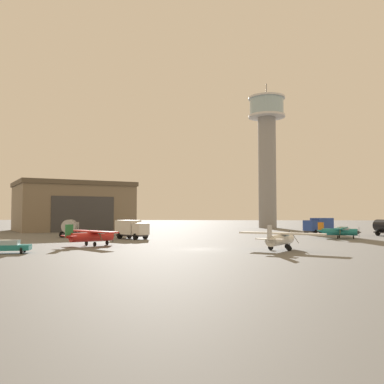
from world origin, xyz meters
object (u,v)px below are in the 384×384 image
at_px(car_teal, 8,246).
at_px(airplane_white, 280,238).
at_px(airplane_red, 91,236).
at_px(truck_box_blue, 319,225).
at_px(truck_fuel_tanker_silver, 70,227).
at_px(truck_box_white, 131,229).
at_px(control_tower, 267,146).
at_px(airplane_teal, 339,231).

bearing_deg(car_teal, airplane_white, -3.65).
height_order(airplane_red, truck_box_blue, truck_box_blue).
bearing_deg(airplane_white, airplane_red, 105.75).
xyz_separation_m(airplane_white, truck_fuel_tanker_silver, (-32.97, 23.26, 0.34)).
relative_size(airplane_white, truck_box_white, 1.55).
height_order(control_tower, truck_fuel_tanker_silver, control_tower).
bearing_deg(airplane_red, control_tower, 18.26).
bearing_deg(airplane_teal, truck_box_white, -151.23).
height_order(airplane_white, car_teal, airplane_white).
height_order(airplane_teal, truck_box_blue, truck_box_blue).
height_order(truck_box_blue, truck_box_white, truck_box_blue).
bearing_deg(car_teal, control_tower, 51.24).
xyz_separation_m(airplane_white, airplane_teal, (12.40, 22.69, -0.12)).
xyz_separation_m(airplane_teal, airplane_red, (-35.32, -18.18, 0.07)).
bearing_deg(truck_box_white, airplane_red, -63.67).
relative_size(control_tower, truck_box_blue, 6.50).
bearing_deg(control_tower, car_teal, -113.65).
xyz_separation_m(airplane_teal, car_teal, (-40.64, -28.42, -0.48)).
distance_m(airplane_teal, truck_box_blue, 13.46).
bearing_deg(airplane_teal, airplane_white, -96.85).
bearing_deg(car_teal, airplane_red, 47.47).
distance_m(airplane_teal, car_teal, 49.59).
distance_m(control_tower, truck_box_blue, 42.33).
height_order(control_tower, airplane_red, control_tower).
bearing_deg(truck_fuel_tanker_silver, truck_box_white, -126.44).
xyz_separation_m(airplane_white, truck_box_blue, (12.14, 36.14, 0.43)).
distance_m(airplane_teal, truck_fuel_tanker_silver, 45.38).
xyz_separation_m(control_tower, airplane_teal, (6.63, -49.22, -22.26)).
distance_m(truck_box_blue, truck_box_white, 37.58).
bearing_deg(airplane_teal, car_teal, -123.24).
height_order(airplane_teal, airplane_red, airplane_red).
distance_m(airplane_red, truck_fuel_tanker_silver, 21.27).
bearing_deg(car_teal, truck_box_white, 58.50).
distance_m(airplane_white, truck_box_white, 28.11).
xyz_separation_m(airplane_red, truck_box_blue, (35.07, 31.63, 0.48)).
xyz_separation_m(truck_box_blue, car_teal, (-40.38, -41.87, -1.02)).
relative_size(truck_box_white, car_teal, 1.32).
bearing_deg(airplane_red, airplane_teal, -21.45).
bearing_deg(truck_box_white, truck_box_blue, 61.62).
height_order(truck_box_white, truck_fuel_tanker_silver, truck_fuel_tanker_silver).
relative_size(control_tower, truck_box_white, 6.95).
height_order(truck_fuel_tanker_silver, car_teal, truck_fuel_tanker_silver).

